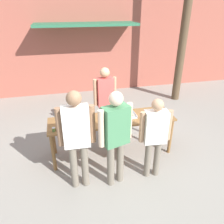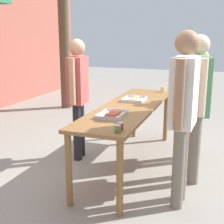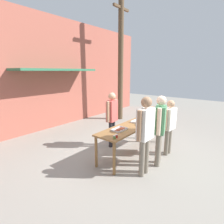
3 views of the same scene
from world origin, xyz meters
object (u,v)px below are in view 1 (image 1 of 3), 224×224
Objects in this scene: food_tray_buns at (127,115)px; beer_cup at (169,116)px; condiment_jar_ketchup at (59,129)px; person_server_behind_table at (105,96)px; person_customer_with_cup at (155,133)px; utility_pole at (188,5)px; person_customer_waiting_in_line at (116,132)px; person_customer_holding_hotdog at (77,133)px; food_tray_sausages at (83,121)px; condiment_jar_mustard at (54,129)px.

food_tray_buns is 4.09× the size of beer_cup.
person_server_behind_table reaches higher than condiment_jar_ketchup.
person_customer_with_cup is 0.27× the size of utility_pole.
person_customer_waiting_in_line reaches higher than condiment_jar_ketchup.
condiment_jar_ketchup is 0.05× the size of person_customer_with_cup.
person_customer_holding_hotdog is 5.25m from utility_pole.
person_server_behind_table is 3.84m from utility_pole.
food_tray_buns is at bearing 10.48° from condiment_jar_ketchup.
person_server_behind_table is at bearing -112.71° from person_customer_waiting_in_line.
food_tray_sausages is at bearing -137.74° from person_server_behind_table.
person_customer_waiting_in_line is at bearing -32.13° from condiment_jar_mustard.
utility_pole is (4.02, 2.73, 2.06)m from condiment_jar_mustard.
beer_cup is 2.02m from person_customer_holding_hotdog.
beer_cup is at bearing -17.18° from food_tray_buns.
food_tray_sausages is 0.23× the size of person_customer_waiting_in_line.
person_server_behind_table reaches higher than person_customer_with_cup.
food_tray_buns is 0.23× the size of person_customer_with_cup.
beer_cup is (2.22, 0.00, 0.01)m from condiment_jar_ketchup.
beer_cup reaches higher than condiment_jar_ketchup.
condiment_jar_ketchup reaches higher than food_tray_sausages.
utility_pole is (3.64, 3.29, 1.85)m from person_customer_holding_hotdog.
food_tray_buns is (0.93, -0.00, 0.01)m from food_tray_sausages.
utility_pole is at bearing -148.73° from person_customer_waiting_in_line.
person_customer_holding_hotdog is at bearing -102.16° from food_tray_sausages.
beer_cup is at bearing -161.13° from person_customer_holding_hotdog.
condiment_jar_ketchup is 1.75m from person_customer_with_cup.
person_server_behind_table is 1.09× the size of person_customer_with_cup.
condiment_jar_mustard is at bearing -49.05° from person_customer_waiting_in_line.
beer_cup is 3.81m from utility_pole.
person_customer_waiting_in_line is 0.31× the size of utility_pole.
person_customer_with_cup is (1.17, -0.87, 0.07)m from food_tray_sausages.
condiment_jar_ketchup is at bearing -15.32° from person_customer_with_cup.
food_tray_sausages is 0.07× the size of utility_pole.
beer_cup is 0.05× the size of person_customer_holding_hotdog.
food_tray_sausages is 5.30× the size of condiment_jar_mustard.
food_tray_buns reaches higher than food_tray_sausages.
person_customer_waiting_in_line reaches higher than beer_cup.
person_customer_with_cup is at bearing -78.96° from person_server_behind_table.
beer_cup is at bearing 0.19° from condiment_jar_mustard.
condiment_jar_ketchup is 0.04× the size of person_customer_waiting_in_line.
condiment_jar_mustard is 0.85× the size of beer_cup.
person_customer_waiting_in_line is (-1.30, -0.64, 0.16)m from beer_cup.
person_customer_waiting_in_line reaches higher than person_customer_with_cup.
person_customer_holding_hotdog reaches higher than beer_cup.
utility_pole is at bearing 44.26° from food_tray_buns.
person_customer_with_cup is (0.24, -0.87, 0.07)m from food_tray_buns.
food_tray_buns is at bearing -69.33° from person_customer_with_cup.
beer_cup is 1.45m from person_customer_waiting_in_line.
condiment_jar_ketchup is (-0.47, -0.26, 0.02)m from food_tray_sausages.
food_tray_sausages is at bearing 171.70° from beer_cup.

